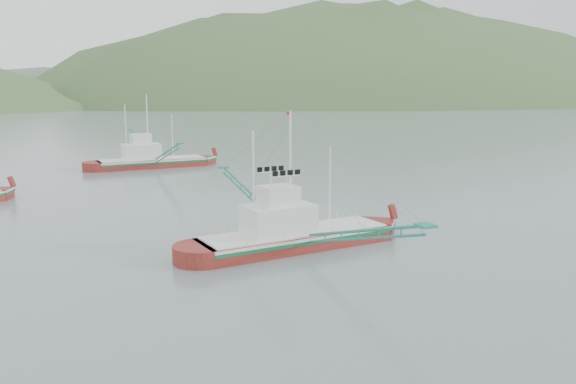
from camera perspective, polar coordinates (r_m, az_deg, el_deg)
name	(u,v)px	position (r m, az deg, el deg)	size (l,w,h in m)	color
ground	(322,258)	(35.28, 3.45, -6.72)	(1200.00, 1200.00, 0.00)	slate
main_boat	(294,224)	(37.14, 0.58, -3.24)	(13.71, 23.96, 9.77)	maroon
bg_boat_far	(151,156)	(79.67, -13.76, 3.60)	(15.00, 26.41, 10.73)	maroon
headland_right	(371,104)	(526.21, 8.39, 8.83)	(684.00, 432.00, 306.00)	#405D30
ridge_distant	(122,103)	(592.54, -16.50, 8.66)	(960.00, 400.00, 240.00)	slate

